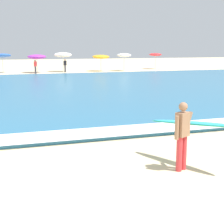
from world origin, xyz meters
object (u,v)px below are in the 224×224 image
at_px(beach_umbrella_7, 155,55).
at_px(beachgoer_near_row_right, 35,66).
at_px(beach_umbrella_5, 101,57).
at_px(beach_umbrella_2, 2,56).
at_px(beach_umbrella_3, 37,57).
at_px(beach_umbrella_4, 63,55).
at_px(surfer_with_board, 188,128).
at_px(beach_umbrella_6, 124,55).
at_px(beachgoer_near_row_mid, 65,65).

distance_m(beach_umbrella_7, beachgoer_near_row_right, 17.17).
bearing_deg(beachgoer_near_row_right, beach_umbrella_7, 12.40).
distance_m(beach_umbrella_5, beachgoer_near_row_right, 8.51).
xyz_separation_m(beach_umbrella_2, beach_umbrella_7, (20.24, 1.08, -0.05)).
bearing_deg(beachgoer_near_row_right, beach_umbrella_3, 76.63).
distance_m(beach_umbrella_4, beach_umbrella_7, 13.21).
height_order(beach_umbrella_5, beach_umbrella_7, beach_umbrella_7).
bearing_deg(beach_umbrella_7, beach_umbrella_5, -166.60).
height_order(surfer_with_board, beach_umbrella_4, beach_umbrella_4).
bearing_deg(beach_umbrella_4, beach_umbrella_2, 177.16).
xyz_separation_m(surfer_with_board, beach_umbrella_3, (0.14, 34.90, 0.83)).
bearing_deg(beach_umbrella_2, beach_umbrella_5, -4.51).
xyz_separation_m(beach_umbrella_2, beach_umbrella_3, (3.88, -1.01, -0.15)).
bearing_deg(beach_umbrella_5, beach_umbrella_6, -6.73).
height_order(beach_umbrella_2, beach_umbrella_5, beach_umbrella_2).
height_order(beach_umbrella_4, beach_umbrella_5, beach_umbrella_4).
distance_m(beach_umbrella_3, beachgoer_near_row_mid, 3.45).
distance_m(surfer_with_board, beach_umbrella_7, 40.51).
distance_m(surfer_with_board, beachgoer_near_row_mid, 34.64).
bearing_deg(beachgoer_near_row_mid, beach_umbrella_4, 92.15).
bearing_deg(beach_umbrella_2, beach_umbrella_4, -2.84).
relative_size(beach_umbrella_5, beach_umbrella_7, 1.00).
relative_size(surfer_with_board, beachgoer_near_row_right, 1.67).
xyz_separation_m(beach_umbrella_3, beach_umbrella_6, (10.88, -0.28, 0.11)).
distance_m(beach_umbrella_4, beachgoer_near_row_mid, 1.63).
bearing_deg(beach_umbrella_5, beach_umbrella_7, 13.40).
height_order(surfer_with_board, beach_umbrella_3, beach_umbrella_3).
distance_m(surfer_with_board, beach_umbrella_3, 34.91).
relative_size(beach_umbrella_2, beach_umbrella_4, 0.98).
bearing_deg(beach_umbrella_6, beach_umbrella_7, 23.32).
xyz_separation_m(beach_umbrella_3, beach_umbrella_4, (3.23, 0.65, 0.19)).
height_order(surfer_with_board, beachgoer_near_row_mid, surfer_with_board).
bearing_deg(beachgoer_near_row_mid, surfer_with_board, -95.65).
xyz_separation_m(beach_umbrella_7, beachgoer_near_row_mid, (-13.09, -2.52, -1.12)).
bearing_deg(beach_umbrella_7, beachgoer_near_row_right, -167.60).
bearing_deg(beach_umbrella_5, surfer_with_board, -102.96).
relative_size(beach_umbrella_5, beachgoer_near_row_right, 1.38).
relative_size(beach_umbrella_3, beachgoer_near_row_right, 1.40).
relative_size(beach_umbrella_3, beachgoer_near_row_mid, 1.40).
relative_size(beach_umbrella_5, beach_umbrella_6, 0.97).
relative_size(beach_umbrella_3, beach_umbrella_6, 0.99).
relative_size(beach_umbrella_4, beach_umbrella_5, 1.10).
bearing_deg(surfer_with_board, beach_umbrella_6, 72.35).
relative_size(beach_umbrella_2, beach_umbrella_6, 1.04).
distance_m(beach_umbrella_4, beachgoer_near_row_right, 4.42).
relative_size(beach_umbrella_4, beach_umbrella_6, 1.07).
xyz_separation_m(beach_umbrella_4, beach_umbrella_7, (13.13, 1.43, -0.09)).
bearing_deg(beach_umbrella_6, beach_umbrella_3, 178.55).
distance_m(beach_umbrella_6, beachgoer_near_row_right, 11.39).
xyz_separation_m(beach_umbrella_4, beachgoer_near_row_mid, (0.04, -1.09, -1.22)).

